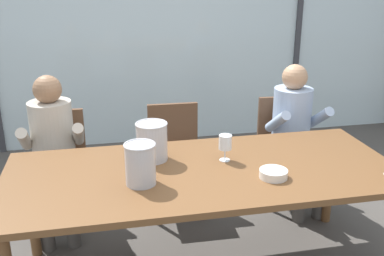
% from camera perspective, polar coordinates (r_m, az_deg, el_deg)
% --- Properties ---
extents(ground, '(14.00, 14.00, 0.00)m').
position_cam_1_polar(ground, '(3.98, -1.92, -9.16)').
color(ground, '#4C4742').
extents(window_glass_panel, '(7.64, 0.03, 2.60)m').
position_cam_1_polar(window_glass_panel, '(5.02, -5.13, 12.53)').
color(window_glass_panel, silver).
rests_on(window_glass_panel, ground).
extents(window_mullion_right, '(0.06, 0.06, 2.60)m').
position_cam_1_polar(window_mullion_right, '(5.47, 13.52, 12.66)').
color(window_mullion_right, '#38383D').
rests_on(window_mullion_right, ground).
extents(hillside_vineyard, '(13.64, 2.40, 2.09)m').
position_cam_1_polar(hillside_vineyard, '(8.27, -7.85, 13.42)').
color(hillside_vineyard, '#477A38').
rests_on(hillside_vineyard, ground).
extents(dining_table, '(2.44, 1.03, 0.75)m').
position_cam_1_polar(dining_table, '(2.79, 1.47, -6.55)').
color(dining_table, brown).
rests_on(dining_table, ground).
extents(chair_near_curtain, '(0.46, 0.46, 0.88)m').
position_cam_1_polar(chair_near_curtain, '(3.68, -16.80, -3.71)').
color(chair_near_curtain, brown).
rests_on(chair_near_curtain, ground).
extents(chair_left_of_center, '(0.45, 0.45, 0.88)m').
position_cam_1_polar(chair_left_of_center, '(3.68, -2.23, -2.78)').
color(chair_left_of_center, brown).
rests_on(chair_left_of_center, ground).
extents(chair_center, '(0.47, 0.47, 0.88)m').
position_cam_1_polar(chair_center, '(3.96, 11.71, -1.56)').
color(chair_center, brown).
rests_on(chair_center, ground).
extents(person_beige_jumper, '(0.48, 0.63, 1.20)m').
position_cam_1_polar(person_beige_jumper, '(3.48, -17.44, -2.07)').
color(person_beige_jumper, '#B7AD9E').
rests_on(person_beige_jumper, ground).
extents(person_pale_blue_shirt, '(0.48, 0.63, 1.20)m').
position_cam_1_polar(person_pale_blue_shirt, '(3.78, 13.16, 0.11)').
color(person_pale_blue_shirt, '#9EB2D1').
rests_on(person_pale_blue_shirt, ground).
extents(ice_bucket_primary, '(0.21, 0.21, 0.25)m').
position_cam_1_polar(ice_bucket_primary, '(2.87, -5.19, -1.67)').
color(ice_bucket_primary, '#B7B7BC').
rests_on(ice_bucket_primary, dining_table).
extents(ice_bucket_secondary, '(0.18, 0.18, 0.25)m').
position_cam_1_polar(ice_bucket_secondary, '(2.55, -6.66, -4.54)').
color(ice_bucket_secondary, '#B7B7BC').
rests_on(ice_bucket_secondary, dining_table).
extents(tasting_bowl, '(0.17, 0.17, 0.05)m').
position_cam_1_polar(tasting_bowl, '(2.69, 10.43, -5.80)').
color(tasting_bowl, silver).
rests_on(tasting_bowl, dining_table).
extents(wine_glass_by_left_taster, '(0.08, 0.08, 0.17)m').
position_cam_1_polar(wine_glass_by_left_taster, '(2.85, 4.29, -1.99)').
color(wine_glass_by_left_taster, silver).
rests_on(wine_glass_by_left_taster, dining_table).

